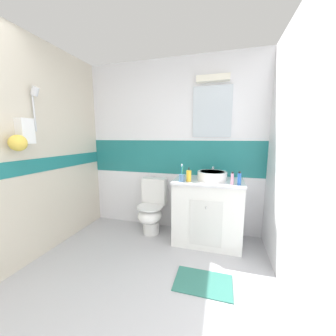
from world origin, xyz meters
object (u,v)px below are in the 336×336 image
object	(u,v)px
soap_dispenser	(189,176)
deodorant_spray_can	(239,179)
toilet	(152,208)
toothpaste_tube_upright	(232,179)
sink_basin	(212,175)
toothbrush_cup	(182,177)

from	to	relation	value
soap_dispenser	deodorant_spray_can	size ratio (longest dim) A/B	1.14
toilet	toothpaste_tube_upright	xyz separation A→B (m)	(1.09, -0.23, 0.55)
soap_dispenser	toothpaste_tube_upright	distance (m)	0.52
sink_basin	deodorant_spray_can	distance (m)	0.36
toothpaste_tube_upright	soap_dispenser	bearing A→B (deg)	176.49
toothbrush_cup	toilet	bearing A→B (deg)	154.48
toothbrush_cup	toothpaste_tube_upright	xyz separation A→B (m)	(0.60, 0.00, 0.02)
toilet	soap_dispenser	xyz separation A→B (m)	(0.57, -0.20, 0.55)
deodorant_spray_can	toothpaste_tube_upright	bearing A→B (deg)	-171.51
deodorant_spray_can	toilet	bearing A→B (deg)	169.33
toothbrush_cup	deodorant_spray_can	bearing A→B (deg)	1.22
toothbrush_cup	toothpaste_tube_upright	size ratio (longest dim) A/B	1.44
soap_dispenser	toilet	bearing A→B (deg)	160.76
sink_basin	toothpaste_tube_upright	size ratio (longest dim) A/B	2.74
sink_basin	soap_dispenser	distance (m)	0.32
toilet	toothpaste_tube_upright	world-z (taller)	toothpaste_tube_upright
soap_dispenser	deodorant_spray_can	xyz separation A→B (m)	(0.59, -0.02, 0.00)
sink_basin	soap_dispenser	world-z (taller)	soap_dispenser
soap_dispenser	toothpaste_tube_upright	xyz separation A→B (m)	(0.52, -0.03, 0.00)
sink_basin	deodorant_spray_can	bearing A→B (deg)	-29.06
toilet	deodorant_spray_can	size ratio (longest dim) A/B	5.12
sink_basin	toilet	world-z (taller)	sink_basin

